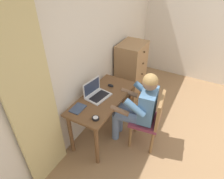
% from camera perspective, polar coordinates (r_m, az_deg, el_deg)
% --- Properties ---
extents(wall_back, '(4.80, 0.05, 2.50)m').
position_cam_1_polar(wall_back, '(2.93, -5.66, 11.39)').
color(wall_back, beige).
rests_on(wall_back, ground_plane).
extents(curtain_panel, '(0.56, 0.03, 2.30)m').
position_cam_1_polar(curtain_panel, '(2.16, -22.21, -3.79)').
color(curtain_panel, '#CCB77A').
rests_on(curtain_panel, ground_plane).
extents(desk, '(1.17, 0.55, 0.73)m').
position_cam_1_polar(desk, '(2.87, -2.72, -4.05)').
color(desk, brown).
rests_on(desk, ground_plane).
extents(dresser, '(0.58, 0.47, 1.12)m').
position_cam_1_polar(dresser, '(3.78, 5.56, 5.40)').
color(dresser, '#9E754C').
rests_on(dresser, ground_plane).
extents(chair, '(0.47, 0.45, 0.89)m').
position_cam_1_polar(chair, '(2.83, 11.21, -8.33)').
color(chair, '#7D334A').
rests_on(chair, ground_plane).
extents(person_seated, '(0.58, 0.61, 1.21)m').
position_cam_1_polar(person_seated, '(2.73, 7.89, -4.63)').
color(person_seated, '#6B84AD').
rests_on(person_seated, ground_plane).
extents(laptop, '(0.37, 0.30, 0.24)m').
position_cam_1_polar(laptop, '(2.79, -4.63, -1.05)').
color(laptop, silver).
rests_on(laptop, desk).
extents(computer_mouse, '(0.07, 0.11, 0.03)m').
position_cam_1_polar(computer_mouse, '(3.00, -0.38, 1.19)').
color(computer_mouse, black).
rests_on(computer_mouse, desk).
extents(desk_clock, '(0.09, 0.09, 0.03)m').
position_cam_1_polar(desk_clock, '(2.44, -4.84, -8.41)').
color(desk_clock, black).
rests_on(desk_clock, desk).
extents(notebook_pad, '(0.21, 0.15, 0.01)m').
position_cam_1_polar(notebook_pad, '(2.62, -10.01, -5.49)').
color(notebook_pad, '#3D4C6B').
rests_on(notebook_pad, desk).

